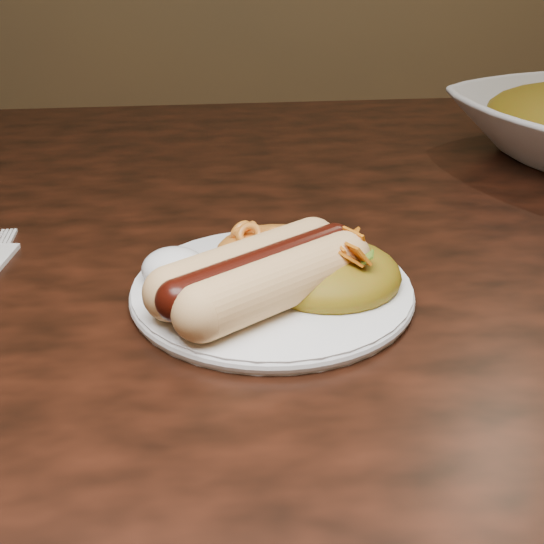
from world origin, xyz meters
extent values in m
cube|color=#33130A|center=(0.00, 0.00, 0.73)|extent=(1.60, 0.90, 0.04)
cylinder|color=white|center=(0.05, -0.12, 0.76)|extent=(0.24, 0.24, 0.01)
cylinder|color=#F7BF82|center=(0.04, -0.15, 0.78)|extent=(0.12, 0.10, 0.04)
cylinder|color=#F7BF82|center=(0.04, -0.12, 0.78)|extent=(0.12, 0.10, 0.04)
cylinder|color=#440D04|center=(0.04, -0.14, 0.78)|extent=(0.13, 0.10, 0.03)
ellipsoid|color=orange|center=(0.05, -0.07, 0.78)|extent=(0.09, 0.08, 0.04)
ellipsoid|color=white|center=(-0.02, -0.10, 0.77)|extent=(0.06, 0.06, 0.03)
ellipsoid|color=#B72C0C|center=(0.09, -0.12, 0.77)|extent=(0.10, 0.10, 0.04)
camera|label=1|loc=(0.00, -0.59, 1.01)|focal=50.00mm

